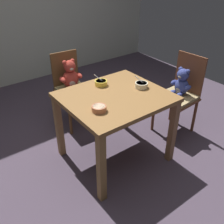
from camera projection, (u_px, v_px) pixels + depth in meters
The scene contains 8 objects.
ground_plane at pixel (115, 157), 2.85m from camera, with size 5.20×5.20×0.04m.
dining_table at pixel (115, 106), 2.50m from camera, with size 0.97×0.87×0.76m.
teddy_chair_far_center at pixel (71, 83), 3.14m from camera, with size 0.40×0.43×0.92m.
teddy_chair_near_right at pixel (180, 91), 3.00m from camera, with size 0.45×0.43×0.95m.
porridge_bowl_yellow_far_center at pixel (101, 83), 2.62m from camera, with size 0.13×0.13×0.11m.
porridge_bowl_terracotta_near_left at pixel (99, 108), 2.19m from camera, with size 0.13×0.13×0.05m.
porridge_bowl_cream_near_right at pixel (141, 85), 2.57m from camera, with size 0.13×0.13×0.12m.
metal_pail at pixel (69, 70), 4.55m from camera, with size 0.27×0.27×0.30m, color #93969B.
Camera 1 is at (-1.32, -1.71, 1.90)m, focal length 41.08 mm.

